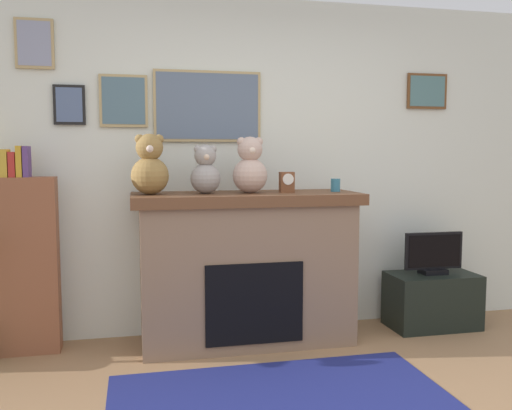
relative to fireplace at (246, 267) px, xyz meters
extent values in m
cube|color=silver|center=(0.12, 0.36, 0.74)|extent=(5.20, 0.12, 2.60)
cube|color=tan|center=(-0.24, 0.28, 1.20)|extent=(0.82, 0.02, 0.54)
cube|color=slate|center=(-0.24, 0.27, 1.20)|extent=(0.78, 0.00, 0.50)
cube|color=tan|center=(-1.47, 0.28, 1.62)|extent=(0.26, 0.02, 0.35)
cube|color=#8B92AC|center=(-1.47, 0.27, 1.62)|extent=(0.22, 0.00, 0.31)
cube|color=tan|center=(-0.86, 0.28, 1.23)|extent=(0.35, 0.02, 0.38)
cube|color=slate|center=(-0.86, 0.27, 1.23)|extent=(0.31, 0.00, 0.34)
cube|color=brown|center=(1.60, 0.28, 1.36)|extent=(0.35, 0.02, 0.29)
cube|color=slate|center=(1.60, 0.27, 1.36)|extent=(0.31, 0.00, 0.25)
cube|color=black|center=(-1.25, 0.28, 1.19)|extent=(0.22, 0.02, 0.29)
cube|color=slate|center=(-1.25, 0.27, 1.19)|extent=(0.18, 0.00, 0.25)
cube|color=#866A53|center=(0.00, 0.00, -0.05)|extent=(1.54, 0.59, 1.04)
cube|color=brown|center=(0.00, 0.00, 0.51)|extent=(1.66, 0.65, 0.08)
cube|color=black|center=(0.00, -0.30, -0.20)|extent=(0.69, 0.02, 0.57)
cube|color=brown|center=(-1.55, 0.10, 0.06)|extent=(0.44, 0.16, 1.24)
cube|color=gold|center=(-1.66, 0.10, 0.77)|extent=(0.05, 0.13, 0.19)
cube|color=#AE2924|center=(-1.61, 0.10, 0.77)|extent=(0.04, 0.13, 0.17)
cube|color=gold|center=(-1.56, 0.10, 0.79)|extent=(0.04, 0.13, 0.21)
cube|color=#573976|center=(-1.52, 0.10, 0.79)|extent=(0.04, 0.13, 0.21)
cube|color=black|center=(1.54, 0.00, -0.34)|extent=(0.70, 0.40, 0.44)
cube|color=black|center=(1.54, 0.00, -0.10)|extent=(0.20, 0.14, 0.04)
cube|color=black|center=(1.54, 0.00, 0.06)|extent=(0.49, 0.03, 0.30)
cube|color=black|center=(1.54, -0.02, 0.06)|extent=(0.45, 0.00, 0.26)
cube|color=navy|center=(0.00, -0.97, -0.56)|extent=(1.96, 1.02, 0.01)
cylinder|color=teal|center=(0.69, -0.02, 0.60)|extent=(0.07, 0.07, 0.10)
cube|color=brown|center=(0.30, -0.02, 0.63)|extent=(0.10, 0.07, 0.15)
cylinder|color=white|center=(0.30, -0.06, 0.65)|extent=(0.08, 0.01, 0.08)
sphere|color=olive|center=(-0.69, -0.02, 0.69)|extent=(0.26, 0.26, 0.26)
sphere|color=olive|center=(-0.69, -0.02, 0.88)|extent=(0.19, 0.19, 0.19)
sphere|color=olive|center=(-0.76, -0.02, 0.94)|extent=(0.07, 0.07, 0.07)
sphere|color=olive|center=(-0.62, -0.02, 0.94)|extent=(0.07, 0.07, 0.07)
sphere|color=beige|center=(-0.69, -0.09, 0.87)|extent=(0.06, 0.06, 0.06)
sphere|color=#9A9490|center=(-0.30, -0.02, 0.66)|extent=(0.22, 0.22, 0.22)
sphere|color=#9A9490|center=(-0.30, -0.02, 0.83)|extent=(0.16, 0.16, 0.16)
sphere|color=#9A9490|center=(-0.35, -0.02, 0.87)|extent=(0.05, 0.05, 0.05)
sphere|color=#9A9490|center=(-0.25, -0.02, 0.87)|extent=(0.05, 0.05, 0.05)
sphere|color=beige|center=(-0.30, -0.08, 0.82)|extent=(0.05, 0.05, 0.05)
sphere|color=#C6A798|center=(0.03, -0.02, 0.68)|extent=(0.25, 0.25, 0.25)
sphere|color=#C6A798|center=(0.03, -0.02, 0.87)|extent=(0.18, 0.18, 0.18)
sphere|color=#C6A798|center=(-0.04, -0.02, 0.93)|extent=(0.06, 0.06, 0.06)
sphere|color=#C6A798|center=(0.09, -0.02, 0.93)|extent=(0.06, 0.06, 0.06)
sphere|color=beige|center=(0.03, -0.09, 0.86)|extent=(0.05, 0.05, 0.05)
camera|label=1|loc=(-0.80, -3.92, 0.84)|focal=38.34mm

